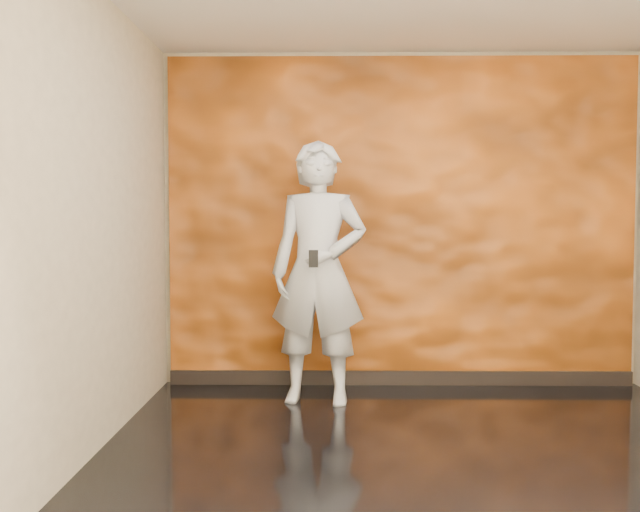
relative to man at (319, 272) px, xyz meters
The scene contains 5 objects.
room 1.58m from the man, 63.36° to the right, with size 4.02×4.02×2.81m.
feature_wall 0.98m from the man, 41.19° to the left, with size 3.90×0.06×2.75m, color orange.
baseboard 1.29m from the man, 39.23° to the left, with size 3.90×0.04×0.12m, color black.
man is the anchor object (origin of this frame).
phone 0.31m from the man, 96.70° to the right, with size 0.07×0.01×0.13m, color black.
Camera 1 is at (-0.60, -4.05, 1.41)m, focal length 40.00 mm.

